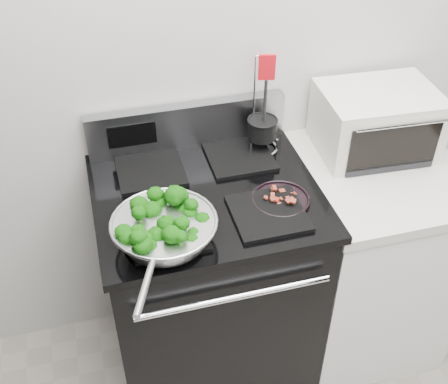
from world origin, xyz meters
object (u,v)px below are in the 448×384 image
object	(u,v)px
bacon_plate	(281,197)
toaster_oven	(376,121)
skillet	(164,229)
gas_range	(209,281)
utensil_holder	(262,134)

from	to	relation	value
bacon_plate	toaster_oven	distance (m)	0.54
skillet	bacon_plate	xyz separation A→B (m)	(0.42, 0.09, -0.04)
gas_range	toaster_oven	distance (m)	0.91
gas_range	toaster_oven	size ratio (longest dim) A/B	2.51
toaster_oven	bacon_plate	bearing A→B (deg)	-148.81
utensil_holder	toaster_oven	world-z (taller)	utensil_holder
skillet	utensil_holder	distance (m)	0.61
utensil_holder	gas_range	bearing A→B (deg)	-127.85
utensil_holder	toaster_oven	size ratio (longest dim) A/B	0.89
gas_range	bacon_plate	xyz separation A→B (m)	(0.23, -0.12, 0.48)
skillet	toaster_oven	xyz separation A→B (m)	(0.89, 0.34, 0.04)
gas_range	skillet	bearing A→B (deg)	-131.37
skillet	bacon_plate	distance (m)	0.43
skillet	bacon_plate	bearing A→B (deg)	34.11
utensil_holder	toaster_oven	distance (m)	0.44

